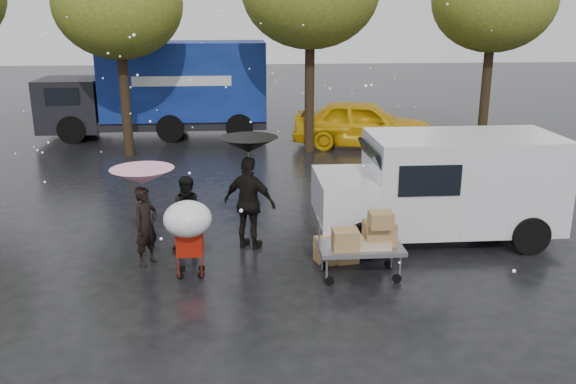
{
  "coord_description": "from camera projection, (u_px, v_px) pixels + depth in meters",
  "views": [
    {
      "loc": [
        0.16,
        -10.1,
        4.62
      ],
      "look_at": [
        1.06,
        1.0,
        1.28
      ],
      "focal_mm": 38.0,
      "sensor_mm": 36.0,
      "label": 1
    }
  ],
  "objects": [
    {
      "name": "ground",
      "position": [
        234.0,
        277.0,
        10.96
      ],
      "size": [
        90.0,
        90.0,
        0.0
      ],
      "primitive_type": "plane",
      "color": "black",
      "rests_on": "ground"
    },
    {
      "name": "person_pink",
      "position": [
        146.0,
        226.0,
        11.35
      ],
      "size": [
        0.61,
        0.66,
        1.51
      ],
      "primitive_type": "imported",
      "rotation": [
        0.0,
        0.0,
        0.95
      ],
      "color": "black",
      "rests_on": "ground"
    },
    {
      "name": "person_middle",
      "position": [
        189.0,
        213.0,
        12.03
      ],
      "size": [
        0.79,
        0.64,
        1.52
      ],
      "primitive_type": "imported",
      "rotation": [
        0.0,
        0.0,
        0.09
      ],
      "color": "black",
      "rests_on": "ground"
    },
    {
      "name": "person_black",
      "position": [
        250.0,
        203.0,
        12.07
      ],
      "size": [
        1.19,
        0.92,
        1.88
      ],
      "primitive_type": "imported",
      "rotation": [
        0.0,
        0.0,
        2.66
      ],
      "color": "black",
      "rests_on": "ground"
    },
    {
      "name": "umbrella_pink",
      "position": [
        142.0,
        176.0,
        11.08
      ],
      "size": [
        1.16,
        1.16,
        1.86
      ],
      "color": "#4C4C4C",
      "rests_on": "ground"
    },
    {
      "name": "umbrella_black",
      "position": [
        248.0,
        145.0,
        11.73
      ],
      "size": [
        1.15,
        1.15,
        2.28
      ],
      "color": "#4C4C4C",
      "rests_on": "ground"
    },
    {
      "name": "vendor_cart",
      "position": [
        366.0,
        239.0,
        10.8
      ],
      "size": [
        1.52,
        0.8,
        1.27
      ],
      "color": "slate",
      "rests_on": "ground"
    },
    {
      "name": "shopping_cart",
      "position": [
        188.0,
        223.0,
        10.59
      ],
      "size": [
        0.84,
        0.84,
        1.46
      ],
      "color": "#A91709",
      "rests_on": "ground"
    },
    {
      "name": "white_van",
      "position": [
        443.0,
        185.0,
        12.53
      ],
      "size": [
        4.91,
        2.18,
        2.2
      ],
      "color": "silver",
      "rests_on": "ground"
    },
    {
      "name": "blue_truck",
      "position": [
        163.0,
        90.0,
        22.8
      ],
      "size": [
        8.3,
        2.6,
        3.5
      ],
      "color": "navy",
      "rests_on": "ground"
    },
    {
      "name": "box_ground_near",
      "position": [
        331.0,
        250.0,
        11.59
      ],
      "size": [
        0.64,
        0.57,
        0.48
      ],
      "primitive_type": "cube",
      "rotation": [
        0.0,
        0.0,
        0.31
      ],
      "color": "olive",
      "rests_on": "ground"
    },
    {
      "name": "box_ground_far",
      "position": [
        347.0,
        254.0,
        11.6
      ],
      "size": [
        0.45,
        0.38,
        0.32
      ],
      "primitive_type": "cube",
      "rotation": [
        0.0,
        0.0,
        0.16
      ],
      "color": "olive",
      "rests_on": "ground"
    },
    {
      "name": "yellow_taxi",
      "position": [
        363.0,
        124.0,
        21.18
      ],
      "size": [
        5.16,
        2.98,
        1.65
      ],
      "primitive_type": "imported",
      "rotation": [
        0.0,
        0.0,
        1.35
      ],
      "color": "#E3AA0B",
      "rests_on": "ground"
    }
  ]
}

